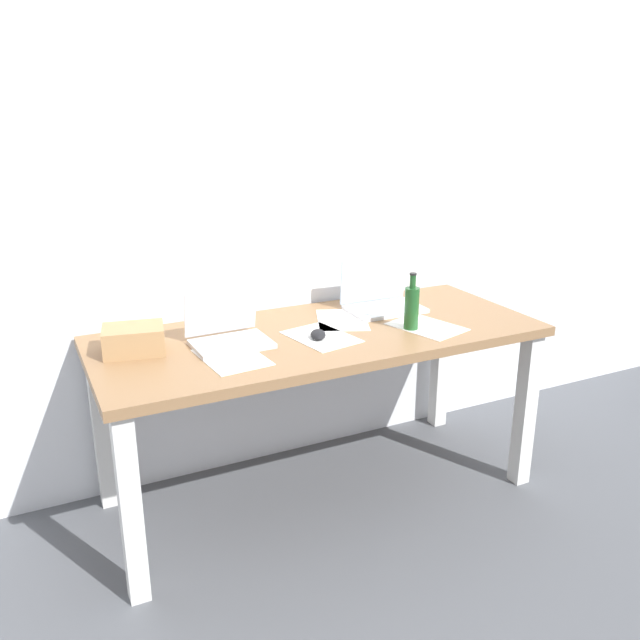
# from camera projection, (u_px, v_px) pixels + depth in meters

# --- Properties ---
(ground_plane) EXTENTS (8.00, 8.00, 0.00)m
(ground_plane) POSITION_uv_depth(u_px,v_px,m) (320.00, 491.00, 2.92)
(ground_plane) COLOR #515459
(back_wall) EXTENTS (5.20, 0.08, 2.60)m
(back_wall) POSITION_uv_depth(u_px,v_px,m) (277.00, 186.00, 2.88)
(back_wall) COLOR white
(back_wall) RESTS_ON ground
(desk) EXTENTS (1.84, 0.75, 0.76)m
(desk) POSITION_uv_depth(u_px,v_px,m) (320.00, 353.00, 2.71)
(desk) COLOR olive
(desk) RESTS_ON ground
(laptop_left) EXTENTS (0.30, 0.25, 0.21)m
(laptop_left) POSITION_uv_depth(u_px,v_px,m) (228.00, 333.00, 2.54)
(laptop_left) COLOR silver
(laptop_left) RESTS_ON desk
(laptop_right) EXTENTS (0.34, 0.24, 0.22)m
(laptop_right) POSITION_uv_depth(u_px,v_px,m) (381.00, 299.00, 2.97)
(laptop_right) COLOR silver
(laptop_right) RESTS_ON desk
(beer_bottle) EXTENTS (0.06, 0.06, 0.24)m
(beer_bottle) POSITION_uv_depth(u_px,v_px,m) (412.00, 307.00, 2.68)
(beer_bottle) COLOR #1E5123
(beer_bottle) RESTS_ON desk
(computer_mouse) EXTENTS (0.09, 0.12, 0.03)m
(computer_mouse) POSITION_uv_depth(u_px,v_px,m) (318.00, 335.00, 2.60)
(computer_mouse) COLOR black
(computer_mouse) RESTS_ON desk
(cardboard_box) EXTENTS (0.25, 0.21, 0.10)m
(cardboard_box) POSITION_uv_depth(u_px,v_px,m) (134.00, 340.00, 2.44)
(cardboard_box) COLOR tan
(cardboard_box) RESTS_ON desk
(paper_sheet_front_left) EXTENTS (0.24, 0.31, 0.00)m
(paper_sheet_front_left) POSITION_uv_depth(u_px,v_px,m) (232.00, 357.00, 2.40)
(paper_sheet_front_left) COLOR white
(paper_sheet_front_left) RESTS_ON desk
(paper_sheet_center) EXTENTS (0.26, 0.33, 0.00)m
(paper_sheet_center) POSITION_uv_depth(u_px,v_px,m) (321.00, 337.00, 2.62)
(paper_sheet_center) COLOR white
(paper_sheet_center) RESTS_ON desk
(paper_sheet_near_back) EXTENTS (0.31, 0.35, 0.00)m
(paper_sheet_near_back) POSITION_uv_depth(u_px,v_px,m) (342.00, 320.00, 2.82)
(paper_sheet_near_back) COLOR white
(paper_sheet_near_back) RESTS_ON desk
(paper_sheet_front_right) EXTENTS (0.29, 0.34, 0.00)m
(paper_sheet_front_right) POSITION_uv_depth(u_px,v_px,m) (427.00, 327.00, 2.74)
(paper_sheet_front_right) COLOR white
(paper_sheet_front_right) RESTS_ON desk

